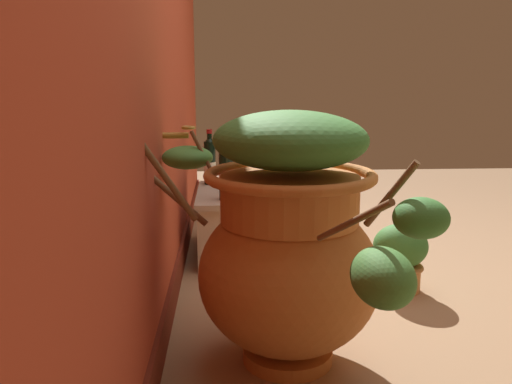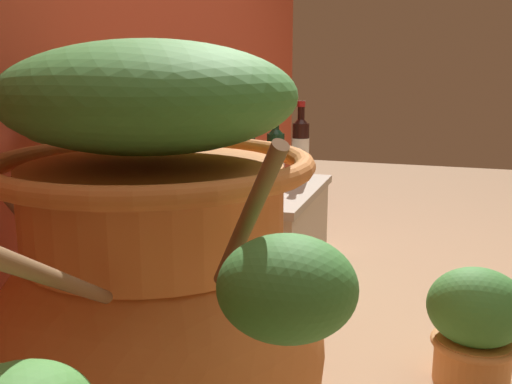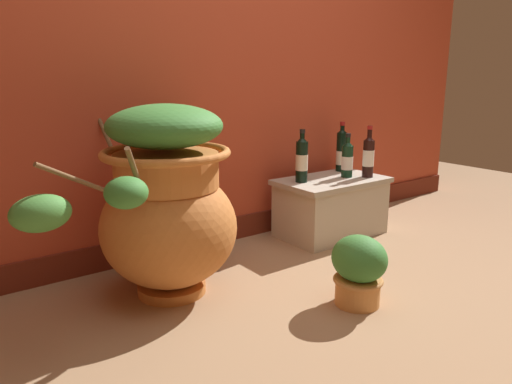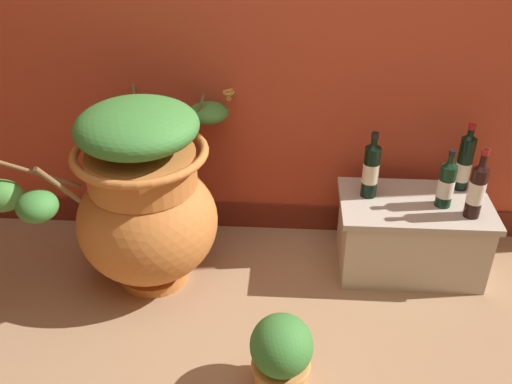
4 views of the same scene
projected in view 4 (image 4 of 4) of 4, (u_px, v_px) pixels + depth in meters
The scene contains 7 objects.
terracotta_urn at pixel (143, 197), 2.51m from camera, with size 1.02×1.04×0.88m.
stone_ledge at pixel (410, 232), 2.70m from camera, with size 0.69×0.42×0.37m.
wine_bottle_left at pixel (476, 188), 2.45m from camera, with size 0.07×0.07×0.33m.
wine_bottle_middle at pixel (464, 162), 2.65m from camera, with size 0.07×0.07×0.33m.
wine_bottle_right at pixel (446, 183), 2.53m from camera, with size 0.07×0.07×0.28m.
wine_bottle_back at pixel (370, 168), 2.59m from camera, with size 0.07×0.07×0.32m.
potted_shrub at pixel (281, 354), 2.10m from camera, with size 0.23×0.26×0.32m.
Camera 4 is at (0.00, -1.44, 1.77)m, focal length 40.13 mm.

